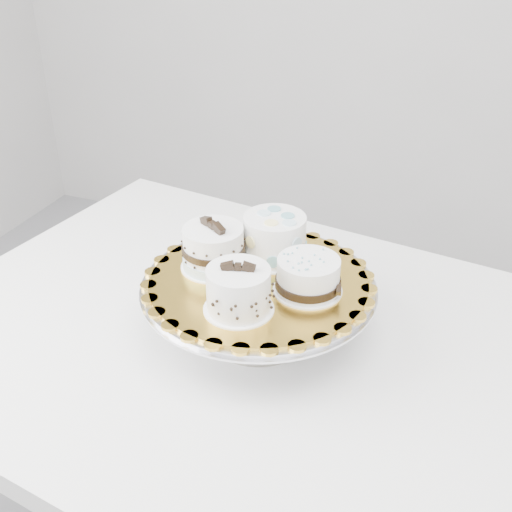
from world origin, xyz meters
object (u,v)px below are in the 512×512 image
(cake_board, at_px, (259,281))
(cake_swirl, at_px, (238,291))
(cake_stand, at_px, (259,299))
(cake_dots, at_px, (274,237))
(table, at_px, (279,374))
(cake_ribbon, at_px, (309,277))
(cake_banded, at_px, (214,250))

(cake_board, xyz_separation_m, cake_swirl, (0.00, -0.09, 0.04))
(cake_stand, bearing_deg, cake_dots, 90.30)
(table, distance_m, cake_ribbon, 0.21)
(cake_dots, distance_m, cake_ribbon, 0.12)
(cake_dots, bearing_deg, cake_stand, -82.41)
(table, height_order, cake_stand, cake_stand)
(cake_banded, bearing_deg, cake_ribbon, 26.59)
(table, height_order, cake_dots, cake_dots)
(cake_banded, bearing_deg, cake_stand, 24.56)
(cake_stand, height_order, cake_dots, cake_dots)
(table, xyz_separation_m, cake_board, (-0.05, 0.01, 0.18))
(cake_banded, bearing_deg, cake_board, 24.56)
(cake_stand, distance_m, cake_banded, 0.11)
(cake_banded, distance_m, cake_ribbon, 0.18)
(cake_swirl, height_order, cake_banded, cake_banded)
(cake_board, relative_size, cake_swirl, 3.01)
(cake_dots, bearing_deg, cake_banded, -133.78)
(cake_stand, height_order, cake_ribbon, cake_ribbon)
(cake_stand, distance_m, cake_dots, 0.11)
(table, xyz_separation_m, cake_ribbon, (0.04, 0.01, 0.21))
(cake_stand, bearing_deg, cake_ribbon, -2.21)
(cake_swirl, distance_m, cake_dots, 0.17)
(cake_board, height_order, cake_ribbon, cake_ribbon)
(cake_stand, height_order, cake_swirl, cake_swirl)
(table, bearing_deg, cake_board, 171.21)
(cake_stand, xyz_separation_m, cake_dots, (-0.00, 0.08, 0.08))
(cake_stand, bearing_deg, cake_board, 75.96)
(table, relative_size, cake_swirl, 11.70)
(table, height_order, cake_swirl, cake_swirl)
(cake_dots, bearing_deg, cake_ribbon, -35.57)
(table, height_order, cake_board, cake_board)
(cake_dots, bearing_deg, table, -56.23)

